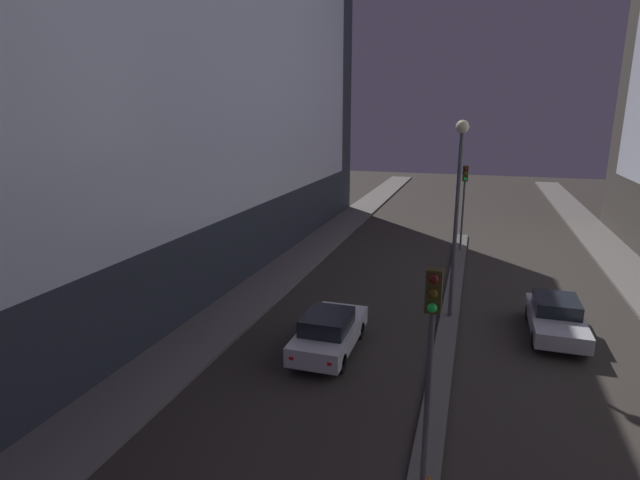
# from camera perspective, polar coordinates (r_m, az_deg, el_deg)

# --- Properties ---
(building_left) EXTENTS (6.01, 37.08, 21.31)m
(building_left) POSITION_cam_1_polar(r_m,az_deg,el_deg) (27.71, -12.75, 19.04)
(building_left) COLOR #2D333D
(building_left) RESTS_ON ground
(median_strip) EXTENTS (0.73, 28.14, 0.14)m
(median_strip) POSITION_cam_1_polar(r_m,az_deg,el_deg) (22.10, 14.68, -7.81)
(median_strip) COLOR #56544F
(median_strip) RESTS_ON ground
(traffic_light_near) EXTENTS (0.32, 0.42, 5.09)m
(traffic_light_near) POSITION_cam_1_polar(r_m,az_deg,el_deg) (10.57, 12.58, -10.45)
(traffic_light_near) COLOR #4C4C51
(traffic_light_near) RESTS_ON median_strip
(traffic_light_mid) EXTENTS (0.32, 0.42, 5.09)m
(traffic_light_mid) POSITION_cam_1_polar(r_m,az_deg,el_deg) (30.74, 16.17, 5.58)
(traffic_light_mid) COLOR #4C4C51
(traffic_light_mid) RESTS_ON median_strip
(street_lamp) EXTENTS (0.50, 0.50, 7.83)m
(street_lamp) POSITION_cam_1_polar(r_m,az_deg,el_deg) (20.06, 15.52, 5.61)
(street_lamp) COLOR #4C4C51
(street_lamp) RESTS_ON median_strip
(car_left_lane) EXTENTS (1.80, 4.33, 1.53)m
(car_left_lane) POSITION_cam_1_polar(r_m,az_deg,el_deg) (17.79, 1.04, -10.42)
(car_left_lane) COLOR silver
(car_left_lane) RESTS_ON ground
(car_right_lane) EXTENTS (1.84, 4.27, 1.40)m
(car_right_lane) POSITION_cam_1_polar(r_m,az_deg,el_deg) (21.05, 25.36, -8.00)
(car_right_lane) COLOR #B2B2B7
(car_right_lane) RESTS_ON ground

